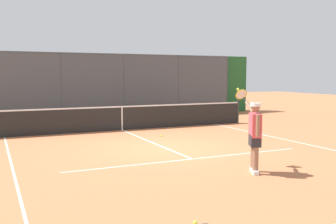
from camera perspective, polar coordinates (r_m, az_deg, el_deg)
The scene contains 7 objects.
ground_plane at distance 11.60m, azimuth -0.30°, elevation -5.38°, with size 60.00×60.00×0.00m, color #B76B42.
court_line_markings at distance 9.90m, azimuth 4.44°, elevation -7.28°, with size 8.68×10.67×0.01m.
fence_backdrop at distance 20.20m, azimuth -11.33°, elevation 3.80°, with size 18.74×1.37×3.27m.
tennis_net at distance 15.41m, azimuth -6.82°, elevation -0.85°, with size 11.16×0.09×1.07m.
tennis_player at distance 8.83m, azimuth 12.66°, elevation -2.94°, with size 0.55×1.32×1.87m.
tennis_ball_by_sideline at distance 5.89m, azimuth 4.03°, elevation -16.00°, with size 0.07×0.07×0.07m, color #D6E042.
tennis_ball_mid_court at distance 13.73m, azimuth -1.02°, elevation -3.53°, with size 0.07×0.07×0.07m, color #CCDB33.
Camera 1 is at (4.74, 10.36, 2.19)m, focal length 41.27 mm.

